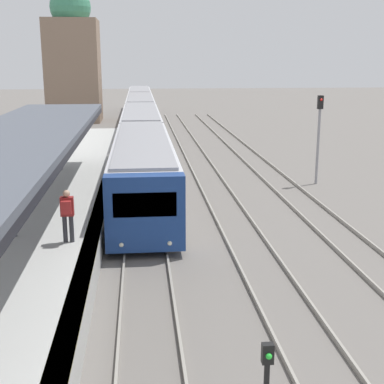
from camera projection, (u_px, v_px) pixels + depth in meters
platform_canopy at (9, 143)px, 16.46m from camera, size 4.00×26.82×3.13m
person_on_platform at (67, 212)px, 16.39m from camera, size 0.40×0.40×1.66m
train_near at (141, 118)px, 45.94m from camera, size 2.69×58.98×2.96m
signal_post_near at (267, 382)px, 9.10m from camera, size 0.20×0.21×1.90m
signal_mast_far at (319, 129)px, 28.08m from camera, size 0.28×0.29×4.70m
distant_domed_building at (73, 59)px, 56.28m from camera, size 5.47×5.47×13.84m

